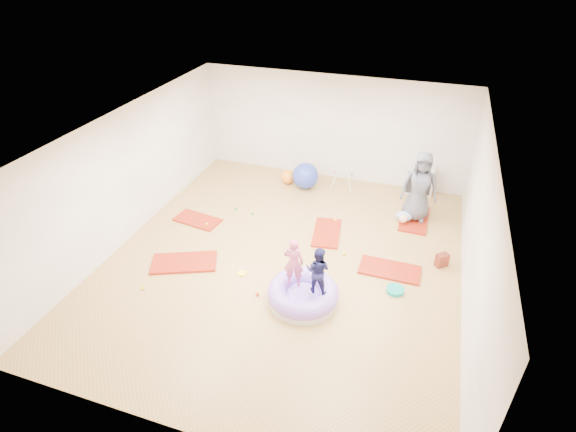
% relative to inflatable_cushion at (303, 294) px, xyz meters
% --- Properties ---
extents(room, '(7.01, 8.01, 2.81)m').
position_rel_inflatable_cushion_xyz_m(room, '(-0.73, 1.04, 1.24)').
color(room, tan).
rests_on(room, ground).
extents(gym_mat_front_left, '(1.46, 1.11, 0.05)m').
position_rel_inflatable_cushion_xyz_m(gym_mat_front_left, '(-2.63, 0.29, -0.13)').
color(gym_mat_front_left, '#A8210B').
rests_on(gym_mat_front_left, ground).
extents(gym_mat_mid_left, '(1.14, 0.69, 0.04)m').
position_rel_inflatable_cushion_xyz_m(gym_mat_mid_left, '(-3.14, 1.83, -0.14)').
color(gym_mat_mid_left, '#A8210B').
rests_on(gym_mat_mid_left, ground).
extents(gym_mat_center_back, '(0.74, 1.22, 0.05)m').
position_rel_inflatable_cushion_xyz_m(gym_mat_center_back, '(-0.12, 2.27, -0.14)').
color(gym_mat_center_back, '#A8210B').
rests_on(gym_mat_center_back, ground).
extents(gym_mat_right, '(1.20, 0.61, 0.05)m').
position_rel_inflatable_cushion_xyz_m(gym_mat_right, '(1.40, 1.39, -0.14)').
color(gym_mat_right, '#A8210B').
rests_on(gym_mat_right, ground).
extents(gym_mat_rear_right, '(0.65, 1.26, 0.05)m').
position_rel_inflatable_cushion_xyz_m(gym_mat_rear_right, '(1.70, 3.49, -0.13)').
color(gym_mat_rear_right, '#A8210B').
rests_on(gym_mat_rear_right, ground).
extents(inflatable_cushion, '(1.31, 1.31, 0.41)m').
position_rel_inflatable_cushion_xyz_m(inflatable_cushion, '(0.00, 0.00, 0.00)').
color(inflatable_cushion, silver).
rests_on(inflatable_cushion, ground).
extents(child_pink, '(0.39, 0.28, 0.99)m').
position_rel_inflatable_cushion_xyz_m(child_pink, '(-0.20, 0.05, 0.71)').
color(child_pink, '#CE567B').
rests_on(child_pink, inflatable_cushion).
extents(child_navy, '(0.48, 0.39, 0.92)m').
position_rel_inflatable_cushion_xyz_m(child_navy, '(0.26, -0.00, 0.68)').
color(child_navy, '#191949').
rests_on(child_navy, inflatable_cushion).
extents(adult_caregiver, '(0.86, 0.61, 1.67)m').
position_rel_inflatable_cushion_xyz_m(adult_caregiver, '(1.69, 3.47, 0.73)').
color(adult_caregiver, '#4A4E5B').
rests_on(adult_caregiver, gym_mat_rear_right).
extents(infant, '(0.40, 0.40, 0.23)m').
position_rel_inflatable_cushion_xyz_m(infant, '(1.46, 3.26, 0.01)').
color(infant, '#869FCC').
rests_on(infant, gym_mat_rear_right).
extents(ball_pit_balls, '(3.46, 3.53, 0.07)m').
position_rel_inflatable_cushion_xyz_m(ball_pit_balls, '(-1.54, 1.48, -0.12)').
color(ball_pit_balls, yellow).
rests_on(ball_pit_balls, ground).
extents(exercise_ball_blue, '(0.69, 0.69, 0.69)m').
position_rel_inflatable_cushion_xyz_m(exercise_ball_blue, '(-1.20, 4.19, 0.18)').
color(exercise_ball_blue, '#283CAC').
rests_on(exercise_ball_blue, ground).
extents(exercise_ball_orange, '(0.38, 0.38, 0.38)m').
position_rel_inflatable_cushion_xyz_m(exercise_ball_orange, '(-1.71, 4.28, 0.03)').
color(exercise_ball_orange, orange).
rests_on(exercise_ball_orange, ground).
extents(infant_play_gym, '(0.60, 0.57, 0.46)m').
position_rel_inflatable_cushion_xyz_m(infant_play_gym, '(-0.25, 4.46, 0.15)').
color(infant_play_gym, silver).
rests_on(infant_play_gym, ground).
extents(cube_shelf, '(0.70, 0.34, 0.70)m').
position_rel_inflatable_cushion_xyz_m(cube_shelf, '(1.66, 4.84, 0.19)').
color(cube_shelf, silver).
rests_on(cube_shelf, ground).
extents(balance_disc, '(0.34, 0.34, 0.07)m').
position_rel_inflatable_cushion_xyz_m(balance_disc, '(1.58, 0.79, -0.12)').
color(balance_disc, '#099282').
rests_on(balance_disc, ground).
extents(backpack, '(0.29, 0.27, 0.28)m').
position_rel_inflatable_cushion_xyz_m(backpack, '(2.37, 1.88, -0.02)').
color(backpack, '#B72D0E').
rests_on(backpack, ground).
extents(yellow_toy, '(0.18, 0.18, 0.03)m').
position_rel_inflatable_cushion_xyz_m(yellow_toy, '(-1.38, 0.36, -0.15)').
color(yellow_toy, yellow).
rests_on(yellow_toy, ground).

